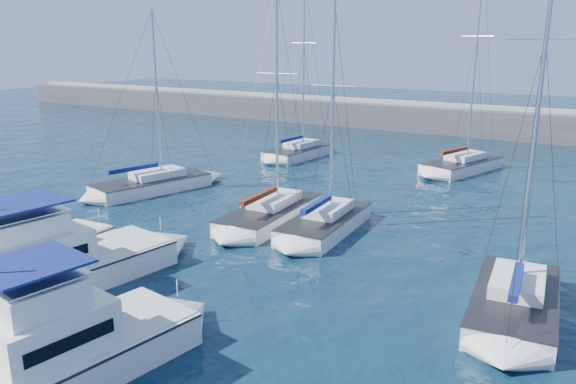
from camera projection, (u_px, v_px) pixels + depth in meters
The scene contains 11 objects.
ground at pixel (234, 317), 22.50m from camera, with size 220.00×220.00×0.00m, color black.
breakwater at pixel (498, 127), 65.31m from camera, with size 160.00×6.00×4.45m.
motor_yacht_port_outer at pixel (34, 250), 27.12m from camera, with size 3.37×7.37×3.20m.
motor_yacht_port_inner at pixel (46, 267), 24.54m from camera, with size 5.38×10.94×4.69m.
motor_yacht_stbd_inner at pixel (66, 346), 18.21m from camera, with size 4.79×8.21×4.69m.
sailboat_mid_a at pixel (152, 185), 41.21m from camera, with size 5.30×9.08×13.19m.
sailboat_mid_b at pixel (271, 213), 34.33m from camera, with size 3.52×8.64×14.16m.
sailboat_mid_c at pixel (325, 223), 32.53m from camera, with size 3.41×7.82×13.22m.
sailboat_mid_d at pixel (515, 301), 22.60m from camera, with size 3.85×7.85×17.36m.
sailboat_back_a at pixel (299, 152), 53.18m from camera, with size 3.78×7.84×16.95m.
sailboat_back_b at pixel (462, 165), 47.56m from camera, with size 5.45×8.60×17.87m.
Camera 1 is at (12.34, -16.41, 10.70)m, focal length 35.00 mm.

